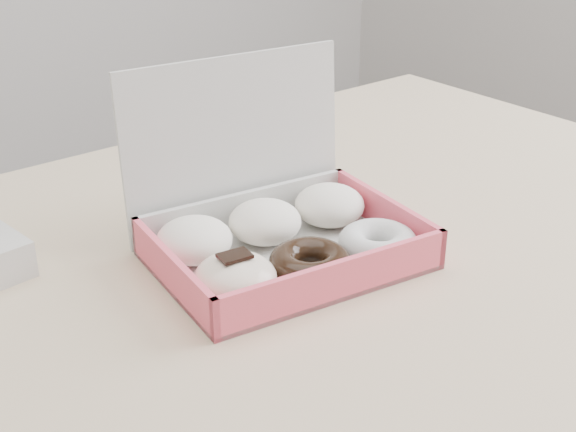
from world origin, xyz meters
TOP-DOWN VIEW (x-y plane):
  - table at (0.00, 0.00)m, footprint 1.20×0.80m
  - donut_box at (-0.06, -0.02)m, footprint 0.30×0.26m

SIDE VIEW (x-z plane):
  - table at x=0.00m, z-range 0.30..1.05m
  - donut_box at x=-0.06m, z-range 0.68..0.88m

